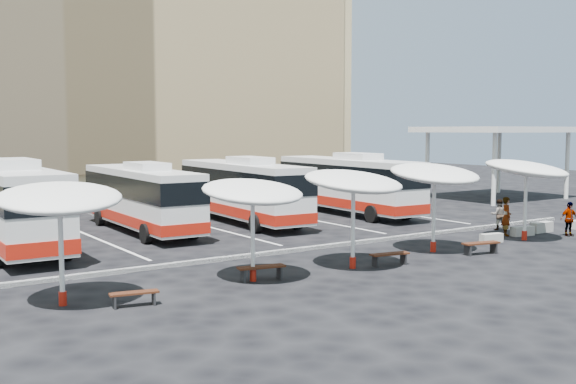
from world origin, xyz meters
TOP-DOWN VIEW (x-y plane):
  - ground at (0.00, 0.00)m, footprint 120.00×120.00m
  - sandstone_building at (0.00, 31.87)m, footprint 42.00×18.25m
  - service_canopy at (24.00, 10.00)m, footprint 10.00×8.00m
  - curb_divider at (0.00, 0.50)m, footprint 34.00×0.25m
  - bay_lines at (0.00, 8.00)m, footprint 24.15×12.00m
  - bus_0 at (-9.82, 7.90)m, footprint 2.96×12.06m
  - bus_1 at (-3.44, 9.32)m, footprint 2.73×10.88m
  - bus_2 at (2.29, 9.34)m, footprint 3.07×11.37m
  - bus_3 at (9.33, 9.03)m, footprint 3.04×11.59m
  - sunshade_0 at (-10.62, -2.77)m, footprint 4.11×4.14m
  - sunshade_1 at (-4.54, -3.14)m, footprint 3.45×3.49m
  - sunshade_2 at (-0.49, -3.38)m, footprint 4.06×4.10m
  - sunshade_3 at (4.35, -2.67)m, footprint 3.94×3.98m
  - sunshade_4 at (9.94, -2.90)m, footprint 4.69×4.71m
  - wood_bench_0 at (-8.98, -4.01)m, footprint 1.42×0.63m
  - wood_bench_1 at (-4.26, -3.22)m, footprint 1.65×0.74m
  - wood_bench_2 at (0.95, -3.76)m, footprint 1.56×0.66m
  - wood_bench_3 at (5.50, -4.15)m, footprint 1.66×0.73m
  - conc_bench_0 at (8.16, -2.51)m, footprint 1.11×0.53m
  - conc_bench_1 at (10.92, -2.06)m, footprint 1.22×0.58m
  - conc_bench_2 at (12.62, -1.88)m, footprint 1.33×0.46m
  - passenger_0 at (10.31, -1.61)m, footprint 0.75×0.80m
  - passenger_1 at (11.55, -0.20)m, footprint 0.95×0.92m
  - passenger_2 at (12.66, -3.34)m, footprint 1.02×0.63m

SIDE VIEW (x-z plane):
  - ground at x=0.00m, z-range 0.00..0.00m
  - bay_lines at x=0.00m, z-range 0.00..0.01m
  - curb_divider at x=0.00m, z-range 0.00..0.15m
  - conc_bench_0 at x=8.16m, z-range 0.00..0.40m
  - conc_bench_1 at x=10.92m, z-range 0.00..0.44m
  - conc_bench_2 at x=12.62m, z-range 0.00..0.50m
  - wood_bench_0 at x=-8.98m, z-range 0.11..0.53m
  - wood_bench_2 at x=0.95m, z-range 0.12..0.59m
  - wood_bench_1 at x=-4.26m, z-range 0.13..0.62m
  - wood_bench_3 at x=5.50m, z-range 0.13..0.63m
  - passenger_1 at x=11.55m, z-range 0.00..1.54m
  - passenger_2 at x=12.66m, z-range 0.00..1.62m
  - passenger_0 at x=10.31m, z-range 0.00..1.84m
  - bus_1 at x=-3.44m, z-range 0.04..3.47m
  - bus_2 at x=2.29m, z-range 0.04..3.61m
  - bus_3 at x=9.33m, z-range 0.04..3.69m
  - bus_0 at x=-9.82m, z-range 0.04..3.85m
  - sunshade_1 at x=-4.54m, z-range 1.22..4.69m
  - sunshade_0 at x=-10.62m, z-range 1.26..4.87m
  - sunshade_2 at x=-0.49m, z-range 1.29..4.96m
  - sunshade_3 at x=4.35m, z-range 1.31..5.06m
  - sunshade_4 at x=9.94m, z-range 1.33..5.12m
  - service_canopy at x=24.00m, z-range 2.27..7.47m
  - sandstone_building at x=0.00m, z-range -2.17..27.43m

